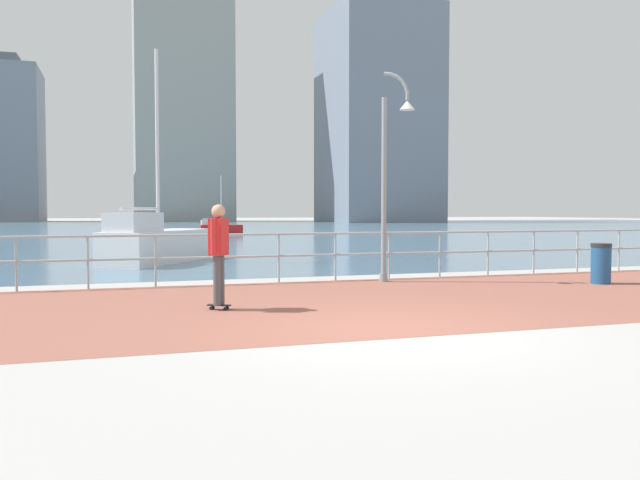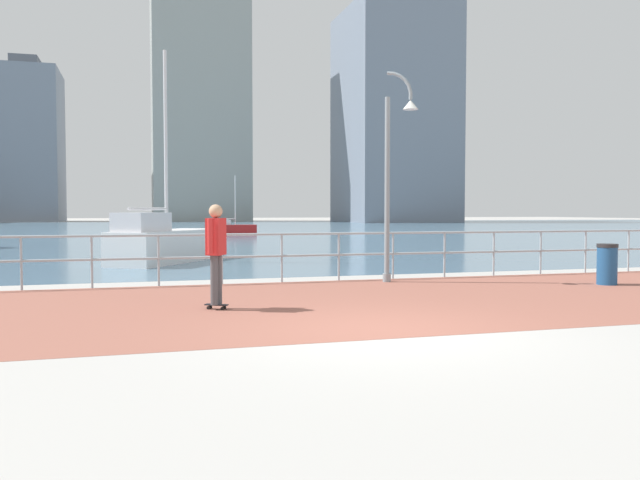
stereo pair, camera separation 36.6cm
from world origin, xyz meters
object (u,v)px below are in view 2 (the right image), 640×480
at_px(lamppost, 394,166).
at_px(skateboarder, 216,246).
at_px(sailboat_gray, 234,228).
at_px(trash_bin, 607,264).
at_px(sailboat_ivory, 164,242).

xyz_separation_m(lamppost, skateboarder, (-4.51, -3.05, -1.64)).
bearing_deg(sailboat_gray, skateboarder, -98.83).
relative_size(trash_bin, sailboat_gray, 0.22).
xyz_separation_m(sailboat_ivory, sailboat_gray, (6.08, 25.94, -0.24)).
bearing_deg(sailboat_gray, lamppost, -91.95).
bearing_deg(trash_bin, sailboat_gray, 95.38).
height_order(lamppost, sailboat_gray, lamppost).
bearing_deg(skateboarder, sailboat_gray, 81.17).
xyz_separation_m(trash_bin, sailboat_ivory, (-9.39, 9.19, 0.19)).
distance_m(skateboarder, sailboat_gray, 36.81).
distance_m(skateboarder, sailboat_ivory, 10.44).
height_order(lamppost, trash_bin, lamppost).
height_order(lamppost, sailboat_ivory, sailboat_ivory).
relative_size(skateboarder, sailboat_ivory, 0.26).
bearing_deg(lamppost, sailboat_ivory, 123.84).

